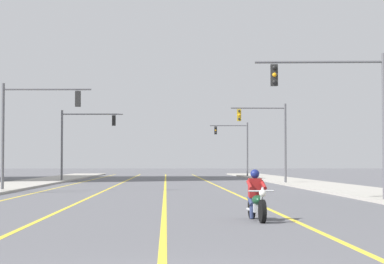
# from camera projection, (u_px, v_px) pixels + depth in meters

# --- Properties ---
(lane_stripe_center) EXTENTS (0.16, 100.00, 0.01)m
(lane_stripe_center) POSITION_uv_depth(u_px,v_px,m) (165.00, 185.00, 54.44)
(lane_stripe_center) COLOR yellow
(lane_stripe_center) RESTS_ON ground
(lane_stripe_left) EXTENTS (0.16, 100.00, 0.01)m
(lane_stripe_left) POSITION_uv_depth(u_px,v_px,m) (117.00, 185.00, 54.32)
(lane_stripe_left) COLOR yellow
(lane_stripe_left) RESTS_ON ground
(lane_stripe_right) EXTENTS (0.16, 100.00, 0.01)m
(lane_stripe_right) POSITION_uv_depth(u_px,v_px,m) (216.00, 185.00, 54.57)
(lane_stripe_right) COLOR yellow
(lane_stripe_right) RESTS_ON ground
(lane_stripe_far_left) EXTENTS (0.16, 100.00, 0.01)m
(lane_stripe_far_left) POSITION_uv_depth(u_px,v_px,m) (68.00, 185.00, 54.20)
(lane_stripe_far_left) COLOR yellow
(lane_stripe_far_left) RESTS_ON ground
(sidewalk_kerb_right) EXTENTS (4.40, 110.00, 0.14)m
(sidewalk_kerb_right) POSITION_uv_depth(u_px,v_px,m) (326.00, 186.00, 49.83)
(sidewalk_kerb_right) COLOR #ADA89E
(sidewalk_kerb_right) RESTS_ON ground
(sidewalk_kerb_left) EXTENTS (4.40, 110.00, 0.14)m
(sidewalk_kerb_left) POSITION_uv_depth(u_px,v_px,m) (5.00, 187.00, 49.08)
(sidewalk_kerb_left) COLOR #ADA89E
(sidewalk_kerb_left) RESTS_ON ground
(motorcycle_with_rider) EXTENTS (0.70, 2.19, 1.46)m
(motorcycle_with_rider) POSITION_uv_depth(u_px,v_px,m) (256.00, 200.00, 21.05)
(motorcycle_with_rider) COLOR black
(motorcycle_with_rider) RESTS_ON ground
(traffic_signal_near_right) EXTENTS (5.42, 0.52, 6.20)m
(traffic_signal_near_right) POSITION_uv_depth(u_px,v_px,m) (346.00, 103.00, 30.75)
(traffic_signal_near_right) COLOR #56565B
(traffic_signal_near_right) RESTS_ON ground
(traffic_signal_near_left) EXTENTS (5.13, 0.39, 6.20)m
(traffic_signal_near_left) POSITION_uv_depth(u_px,v_px,m) (29.00, 120.00, 42.32)
(traffic_signal_near_left) COLOR #56565B
(traffic_signal_near_left) RESTS_ON ground
(traffic_signal_mid_right) EXTENTS (4.28, 0.37, 6.20)m
(traffic_signal_mid_right) POSITION_uv_depth(u_px,v_px,m) (270.00, 131.00, 56.84)
(traffic_signal_mid_right) COLOR #56565B
(traffic_signal_mid_right) RESTS_ON ground
(traffic_signal_mid_left) EXTENTS (5.37, 0.40, 6.20)m
(traffic_signal_mid_left) POSITION_uv_depth(u_px,v_px,m) (80.00, 134.00, 64.04)
(traffic_signal_mid_left) COLOR #56565B
(traffic_signal_mid_left) RESTS_ON ground
(traffic_signal_far_right) EXTENTS (4.31, 0.37, 6.20)m
(traffic_signal_far_right) POSITION_uv_depth(u_px,v_px,m) (237.00, 141.00, 83.64)
(traffic_signal_far_right) COLOR #56565B
(traffic_signal_far_right) RESTS_ON ground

